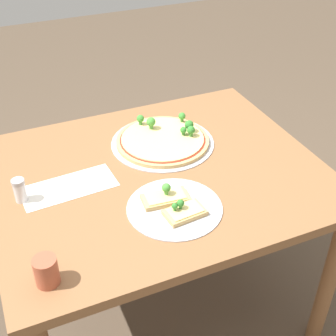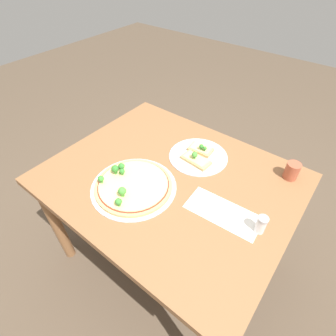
% 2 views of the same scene
% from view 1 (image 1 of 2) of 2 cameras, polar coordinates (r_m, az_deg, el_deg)
% --- Properties ---
extents(ground_plane, '(8.00, 8.00, 0.00)m').
position_cam_1_polar(ground_plane, '(2.15, -1.11, -16.00)').
color(ground_plane, brown).
extents(dining_table, '(1.15, 0.94, 0.72)m').
position_cam_1_polar(dining_table, '(1.70, -1.35, -2.81)').
color(dining_table, brown).
rests_on(dining_table, ground_plane).
extents(pizza_tray_whole, '(0.39, 0.39, 0.07)m').
position_cam_1_polar(pizza_tray_whole, '(1.79, -0.60, 3.48)').
color(pizza_tray_whole, '#B7B7BC').
rests_on(pizza_tray_whole, dining_table).
extents(pizza_tray_slice, '(0.31, 0.31, 0.06)m').
position_cam_1_polar(pizza_tray_slice, '(1.48, 0.75, -4.59)').
color(pizza_tray_slice, '#B7B7BC').
rests_on(pizza_tray_slice, dining_table).
extents(drinking_cup, '(0.06, 0.06, 0.08)m').
position_cam_1_polar(drinking_cup, '(1.28, -14.62, -12.07)').
color(drinking_cup, '#AD5138').
rests_on(drinking_cup, dining_table).
extents(condiment_shaker, '(0.04, 0.04, 0.08)m').
position_cam_1_polar(condiment_shaker, '(1.57, -17.63, -2.59)').
color(condiment_shaker, silver).
rests_on(condiment_shaker, dining_table).
extents(paper_menu, '(0.32, 0.16, 0.00)m').
position_cam_1_polar(paper_menu, '(1.61, -12.01, -2.26)').
color(paper_menu, white).
rests_on(paper_menu, dining_table).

